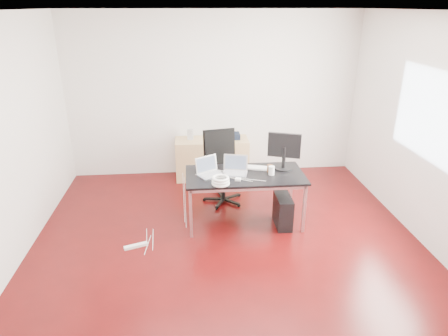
{
  "coord_description": "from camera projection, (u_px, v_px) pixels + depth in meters",
  "views": [
    {
      "loc": [
        -0.45,
        -4.32,
        2.85
      ],
      "look_at": [
        0.0,
        0.55,
        0.85
      ],
      "focal_mm": 32.0,
      "sensor_mm": 36.0,
      "label": 1
    }
  ],
  "objects": [
    {
      "name": "room_shell",
      "position": [
        232.0,
        141.0,
        4.57
      ],
      "size": [
        5.0,
        5.0,
        5.0
      ],
      "color": "#3C0607",
      "rests_on": "ground"
    },
    {
      "name": "pc_tower",
      "position": [
        283.0,
        211.0,
        5.5
      ],
      "size": [
        0.21,
        0.45,
        0.44
      ],
      "primitive_type": "cube",
      "rotation": [
        0.0,
        0.0,
        -0.02
      ],
      "color": "black",
      "rests_on": "ground"
    },
    {
      "name": "power_adapter",
      "position": [
        238.0,
        179.0,
        5.2
      ],
      "size": [
        0.09,
        0.09,
        0.03
      ],
      "primitive_type": "cube",
      "rotation": [
        0.0,
        0.0,
        -0.29
      ],
      "color": "white",
      "rests_on": "desk"
    },
    {
      "name": "keyboard",
      "position": [
        257.0,
        168.0,
        5.58
      ],
      "size": [
        0.46,
        0.26,
        0.02
      ],
      "primitive_type": "cube",
      "rotation": [
        0.0,
        0.0,
        -0.29
      ],
      "color": "white",
      "rests_on": "desk"
    },
    {
      "name": "filing_cabinet_left",
      "position": [
        190.0,
        159.0,
        6.98
      ],
      "size": [
        0.5,
        0.5,
        0.7
      ],
      "primitive_type": "cube",
      "color": "tan",
      "rests_on": "ground"
    },
    {
      "name": "navy_garment",
      "position": [
        231.0,
        136.0,
        6.92
      ],
      "size": [
        0.3,
        0.24,
        0.09
      ],
      "primitive_type": "cube",
      "rotation": [
        0.0,
        0.0,
        -0.01
      ],
      "color": "black",
      "rests_on": "filing_cabinet_right"
    },
    {
      "name": "cable_coil",
      "position": [
        221.0,
        181.0,
        5.07
      ],
      "size": [
        0.24,
        0.24,
        0.11
      ],
      "rotation": [
        0.0,
        0.0,
        -0.22
      ],
      "color": "white",
      "rests_on": "desk"
    },
    {
      "name": "cup_white",
      "position": [
        271.0,
        170.0,
        5.36
      ],
      "size": [
        0.09,
        0.09,
        0.12
      ],
      "primitive_type": "cylinder",
      "rotation": [
        0.0,
        0.0,
        0.17
      ],
      "color": "white",
      "rests_on": "desk"
    },
    {
      "name": "power_strip",
      "position": [
        136.0,
        246.0,
        5.06
      ],
      "size": [
        0.3,
        0.16,
        0.04
      ],
      "primitive_type": "cube",
      "rotation": [
        0.0,
        0.0,
        0.34
      ],
      "color": "white",
      "rests_on": "ground"
    },
    {
      "name": "monitor",
      "position": [
        284.0,
        149.0,
        5.48
      ],
      "size": [
        0.44,
        0.26,
        0.51
      ],
      "rotation": [
        0.0,
        0.0,
        -0.35
      ],
      "color": "black",
      "rests_on": "desk"
    },
    {
      "name": "wastebasket",
      "position": [
        218.0,
        169.0,
        7.12
      ],
      "size": [
        0.31,
        0.31,
        0.28
      ],
      "primitive_type": "cylinder",
      "rotation": [
        0.0,
        0.0,
        0.39
      ],
      "color": "black",
      "rests_on": "ground"
    },
    {
      "name": "speaker",
      "position": [
        190.0,
        134.0,
        6.85
      ],
      "size": [
        0.11,
        0.1,
        0.18
      ],
      "primitive_type": "cube",
      "rotation": [
        0.0,
        0.0,
        -0.22
      ],
      "color": "#9E9E9E",
      "rests_on": "filing_cabinet_left"
    },
    {
      "name": "cup_brown",
      "position": [
        270.0,
        168.0,
        5.45
      ],
      "size": [
        0.09,
        0.09,
        0.1
      ],
      "primitive_type": "cylinder",
      "rotation": [
        0.0,
        0.0,
        -0.23
      ],
      "color": "brown",
      "rests_on": "desk"
    },
    {
      "name": "office_chair",
      "position": [
        222.0,
        163.0,
        6.1
      ],
      "size": [
        0.55,
        0.57,
        1.08
      ],
      "rotation": [
        0.0,
        0.0,
        0.18
      ],
      "color": "black",
      "rests_on": "ground"
    },
    {
      "name": "laptop_left",
      "position": [
        209.0,
        171.0,
        5.37
      ],
      "size": [
        0.41,
        0.38,
        0.23
      ],
      "rotation": [
        0.0,
        0.0,
        0.52
      ],
      "color": "silver",
      "rests_on": "desk"
    },
    {
      "name": "filing_cabinet_right",
      "position": [
        233.0,
        158.0,
        7.05
      ],
      "size": [
        0.5,
        0.5,
        0.7
      ],
      "primitive_type": "cube",
      "color": "tan",
      "rests_on": "ground"
    },
    {
      "name": "laptop_right",
      "position": [
        235.0,
        169.0,
        5.41
      ],
      "size": [
        0.38,
        0.32,
        0.23
      ],
      "rotation": [
        0.0,
        0.0,
        -0.24
      ],
      "color": "silver",
      "rests_on": "desk"
    },
    {
      "name": "desk",
      "position": [
        245.0,
        178.0,
        5.42
      ],
      "size": [
        1.6,
        0.8,
        0.73
      ],
      "color": "black",
      "rests_on": "ground"
    }
  ]
}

